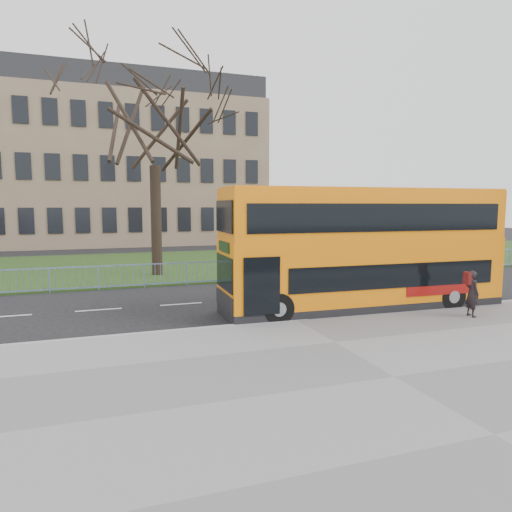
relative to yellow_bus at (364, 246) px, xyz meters
The scene contains 9 objects.
ground 3.92m from the yellow_bus, behind, with size 120.00×120.00×0.00m, color black.
pavement 7.33m from the yellow_bus, 116.57° to the right, with size 80.00×10.50×0.12m, color slate.
kerb 3.98m from the yellow_bus, 161.62° to the right, with size 80.00×0.20×0.14m, color #949497.
grass_verge 15.31m from the yellow_bus, 101.89° to the left, with size 80.00×15.40×0.08m, color #1D3613.
guard_railing 7.97m from the yellow_bus, 113.67° to the left, with size 40.00×0.12×1.10m, color #6B8ABF, non-canonical shape.
bare_tree 13.01m from the yellow_bus, 120.20° to the left, with size 9.60×9.60×13.72m, color black, non-canonical shape.
civic_building 36.73m from the yellow_bus, 102.88° to the left, with size 30.00×15.00×14.00m, color #806751.
yellow_bus is the anchor object (origin of this frame).
pedestrian 3.86m from the yellow_bus, 44.83° to the right, with size 0.56×0.37×1.53m, color black.
Camera 1 is at (-5.87, -14.69, 3.77)m, focal length 32.00 mm.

